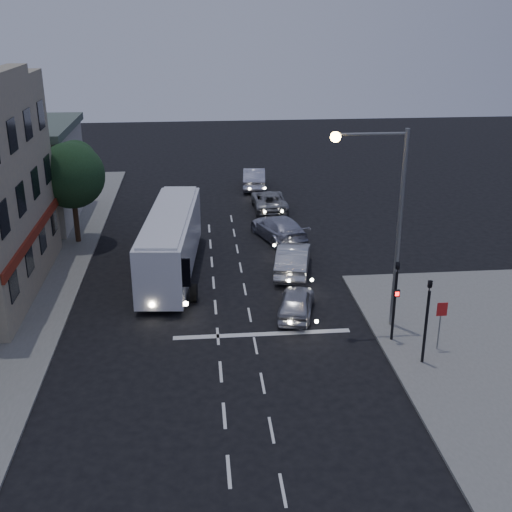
{
  "coord_description": "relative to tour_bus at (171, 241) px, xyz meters",
  "views": [
    {
      "loc": [
        -0.68,
        -23.49,
        13.79
      ],
      "look_at": [
        2.11,
        6.09,
        2.2
      ],
      "focal_mm": 45.0,
      "sensor_mm": 36.0,
      "label": 1
    }
  ],
  "objects": [
    {
      "name": "car_sedan_c",
      "position": [
        6.67,
        11.14,
        -1.16
      ],
      "size": [
        2.34,
        5.03,
        1.4
      ],
      "primitive_type": "imported",
      "rotation": [
        0.0,
        0.0,
        3.15
      ],
      "color": "gray",
      "rests_on": "ground"
    },
    {
      "name": "car_sedan_b",
      "position": [
        6.53,
        4.78,
        -1.1
      ],
      "size": [
        3.63,
        5.66,
        1.53
      ],
      "primitive_type": "imported",
      "rotation": [
        0.0,
        0.0,
        3.45
      ],
      "color": "#A5A7B8",
      "rests_on": "ground"
    },
    {
      "name": "street_tree",
      "position": [
        -5.99,
        5.34,
        2.64
      ],
      "size": [
        4.0,
        4.0,
        6.2
      ],
      "color": "black",
      "rests_on": "sidewalk_far"
    },
    {
      "name": "car_suv",
      "position": [
        6.03,
        -5.89,
        -1.2
      ],
      "size": [
        2.48,
        4.15,
        1.32
      ],
      "primitive_type": "imported",
      "rotation": [
        0.0,
        0.0,
        2.89
      ],
      "color": "#B3B4BB",
      "rests_on": "ground"
    },
    {
      "name": "traffic_signal_side",
      "position": [
        10.51,
        -10.89,
        0.56
      ],
      "size": [
        0.18,
        0.15,
        4.1
      ],
      "color": "black",
      "rests_on": "sidewalk_near"
    },
    {
      "name": "traffic_signal_main",
      "position": [
        9.81,
        -8.91,
        0.56
      ],
      "size": [
        0.25,
        0.35,
        4.1
      ],
      "color": "black",
      "rests_on": "sidewalk_near"
    },
    {
      "name": "car_extra",
      "position": [
        6.14,
        17.26,
        -1.04
      ],
      "size": [
        2.18,
        5.11,
        1.64
      ],
      "primitive_type": "imported",
      "rotation": [
        0.0,
        0.0,
        3.05
      ],
      "color": "#B7B7C8",
      "rests_on": "ground"
    },
    {
      "name": "streetlight",
      "position": [
        9.56,
        -7.49,
        3.87
      ],
      "size": [
        3.32,
        0.44,
        9.0
      ],
      "color": "slate",
      "rests_on": "sidewalk_near"
    },
    {
      "name": "regulatory_sign",
      "position": [
        11.51,
        -9.92,
        -0.27
      ],
      "size": [
        0.45,
        0.12,
        2.2
      ],
      "color": "slate",
      "rests_on": "sidewalk_near"
    },
    {
      "name": "road_markings",
      "position": [
        3.5,
        -6.38,
        -1.86
      ],
      "size": [
        8.0,
        30.55,
        0.01
      ],
      "color": "silver",
      "rests_on": "ground"
    },
    {
      "name": "ground",
      "position": [
        2.21,
        -9.69,
        -1.86
      ],
      "size": [
        120.0,
        120.0,
        0.0
      ],
      "primitive_type": "plane",
      "color": "black"
    },
    {
      "name": "car_sedan_a",
      "position": [
        6.64,
        -0.7,
        -1.06
      ],
      "size": [
        2.71,
        5.13,
        1.61
      ],
      "primitive_type": "imported",
      "rotation": [
        0.0,
        0.0,
        2.92
      ],
      "color": "silver",
      "rests_on": "ground"
    },
    {
      "name": "low_building_north",
      "position": [
        -11.29,
        10.31,
        1.53
      ],
      "size": [
        9.4,
        9.4,
        6.5
      ],
      "color": "#A7A29B",
      "rests_on": "sidewalk_far"
    },
    {
      "name": "tour_bus",
      "position": [
        0.0,
        0.0,
        0.0
      ],
      "size": [
        3.32,
        11.39,
        3.45
      ],
      "rotation": [
        0.0,
        0.0,
        -0.09
      ],
      "color": "white",
      "rests_on": "ground"
    }
  ]
}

